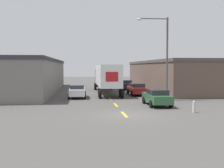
# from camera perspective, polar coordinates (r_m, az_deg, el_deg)

# --- Properties ---
(ground_plane) EXTENTS (160.00, 160.00, 0.00)m
(ground_plane) POSITION_cam_1_polar(r_m,az_deg,el_deg) (20.47, 2.67, -6.38)
(ground_plane) COLOR #4C4947
(road_centerline) EXTENTS (0.20, 13.05, 0.01)m
(road_centerline) POSITION_cam_1_polar(r_m,az_deg,el_deg) (26.00, 0.77, -4.25)
(road_centerline) COLOR gold
(road_centerline) RESTS_ON ground_plane
(warehouse_left) EXTENTS (13.48, 29.48, 4.61)m
(warehouse_left) POSITION_cam_1_polar(r_m,az_deg,el_deg) (42.52, -20.08, 1.66)
(warehouse_left) COLOR slate
(warehouse_left) RESTS_ON ground_plane
(warehouse_right) EXTENTS (9.54, 28.05, 4.48)m
(warehouse_right) POSITION_cam_1_polar(r_m,az_deg,el_deg) (45.62, 12.42, 1.82)
(warehouse_right) COLOR brown
(warehouse_right) RESTS_ON ground_plane
(semi_truck) EXTENTS (2.77, 14.73, 3.77)m
(semi_truck) POSITION_cam_1_polar(r_m,az_deg,el_deg) (37.42, -1.15, 1.62)
(semi_truck) COLOR black
(semi_truck) RESTS_ON ground_plane
(parked_car_right_near) EXTENTS (1.95, 4.62, 1.49)m
(parked_car_right_near) POSITION_cam_1_polar(r_m,az_deg,el_deg) (25.78, 9.09, -2.60)
(parked_car_right_near) COLOR #2D5B38
(parked_car_right_near) RESTS_ON ground_plane
(parked_car_right_far) EXTENTS (1.95, 4.62, 1.49)m
(parked_car_right_far) POSITION_cam_1_polar(r_m,az_deg,el_deg) (43.72, 2.78, -0.08)
(parked_car_right_far) COLOR black
(parked_car_right_far) RESTS_ON ground_plane
(parked_car_right_mid) EXTENTS (1.95, 4.62, 1.49)m
(parked_car_right_mid) POSITION_cam_1_polar(r_m,az_deg,el_deg) (34.87, 5.06, -0.99)
(parked_car_right_mid) COLOR maroon
(parked_car_right_mid) RESTS_ON ground_plane
(parked_car_left_far) EXTENTS (1.95, 4.62, 1.49)m
(parked_car_left_far) POSITION_cam_1_polar(r_m,az_deg,el_deg) (32.18, -7.09, -1.38)
(parked_car_left_far) COLOR silver
(parked_car_left_far) RESTS_ON ground_plane
(street_lamp) EXTENTS (3.38, 0.32, 8.63)m
(street_lamp) POSITION_cam_1_polar(r_m,az_deg,el_deg) (29.87, 10.38, 6.40)
(street_lamp) COLOR #4C4C51
(street_lamp) RESTS_ON ground_plane
(fire_hydrant) EXTENTS (0.22, 0.22, 0.94)m
(fire_hydrant) POSITION_cam_1_polar(r_m,az_deg,el_deg) (22.51, 16.31, -4.41)
(fire_hydrant) COLOR silver
(fire_hydrant) RESTS_ON ground_plane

